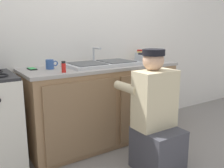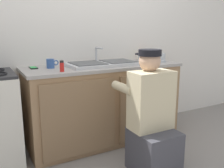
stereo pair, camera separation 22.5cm
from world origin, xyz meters
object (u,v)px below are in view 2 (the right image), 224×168
coffee_mug (51,64)px  condiment_jar (145,55)px  sink_double_basin (103,63)px  spice_bottle_red (62,66)px  dish_rack_tray (151,60)px  cell_phone (33,68)px  plumber_person (152,122)px

coffee_mug → condiment_jar: bearing=5.8°
condiment_jar → coffee_mug: 1.27m
sink_double_basin → spice_bottle_red: 0.58m
dish_rack_tray → cell_phone: bearing=172.4°
sink_double_basin → condiment_jar: size_ratio=6.25×
plumber_person → cell_phone: 1.31m
coffee_mug → cell_phone: bearing=154.5°
dish_rack_tray → condiment_jar: condiment_jar is taller
sink_double_basin → coffee_mug: sink_double_basin is taller
dish_rack_tray → plumber_person: bearing=-126.0°
sink_double_basin → cell_phone: (-0.73, 0.13, -0.01)m
coffee_mug → plumber_person: bearing=-52.1°
sink_double_basin → condiment_jar: sink_double_basin is taller
condiment_jar → coffee_mug: condiment_jar is taller
dish_rack_tray → coffee_mug: 1.20m
plumber_person → coffee_mug: bearing=127.9°
plumber_person → dish_rack_tray: plumber_person is taller
cell_phone → sink_double_basin: bearing=-10.2°
spice_bottle_red → cell_phone: bearing=120.1°
dish_rack_tray → cell_phone: (-1.36, 0.18, -0.02)m
cell_phone → condiment_jar: bearing=2.1°
sink_double_basin → plumber_person: bearing=-83.8°
sink_double_basin → cell_phone: bearing=169.8°
plumber_person → coffee_mug: plumber_person is taller
sink_double_basin → coffee_mug: size_ratio=6.35×
plumber_person → dish_rack_tray: 1.02m
cell_phone → dish_rack_tray: bearing=-7.6°
plumber_person → dish_rack_tray: bearing=54.0°
sink_double_basin → cell_phone: size_ratio=5.71×
coffee_mug → cell_phone: 0.18m
condiment_jar → plumber_person: bearing=-121.7°
sink_double_basin → plumber_person: plumber_person is taller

